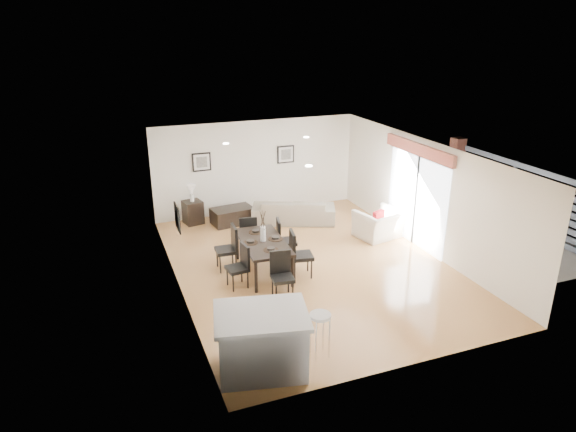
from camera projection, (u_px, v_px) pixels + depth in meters
name	position (u px, v px, depth m)	size (l,w,h in m)	color
ground	(310.00, 265.00, 11.88)	(8.00, 8.00, 0.00)	tan
wall_back	(256.00, 167.00, 14.90)	(6.00, 0.04, 2.70)	white
wall_front	(414.00, 293.00, 7.91)	(6.00, 0.04, 2.70)	white
wall_left	(175.00, 229.00, 10.40)	(0.04, 8.00, 2.70)	white
wall_right	(425.00, 195.00, 12.41)	(0.04, 8.00, 2.70)	white
ceiling	(312.00, 151.00, 10.93)	(6.00, 8.00, 0.02)	white
sofa	(293.00, 210.00, 14.39)	(2.30, 0.90, 0.67)	gray
armchair	(379.00, 224.00, 13.33)	(1.12, 0.98, 0.73)	beige
courtyard_plant_a	(513.00, 227.00, 13.13)	(0.64, 0.55, 0.71)	#386129
courtyard_plant_b	(460.00, 203.00, 14.95)	(0.40, 0.40, 0.71)	#386129
dining_table	(263.00, 244.00, 11.32)	(1.00, 1.87, 0.76)	black
dining_chair_wnear	(241.00, 263.00, 10.76)	(0.47, 0.47, 0.94)	black
dining_chair_wfar	(230.00, 245.00, 11.54)	(0.48, 0.48, 1.02)	black
dining_chair_enear	(298.00, 251.00, 11.18)	(0.55, 0.55, 1.05)	black
dining_chair_efar	(283.00, 237.00, 11.99)	(0.54, 0.54, 1.00)	black
dining_chair_head	(281.00, 272.00, 10.37)	(0.48, 0.48, 0.97)	black
dining_chair_foot	(248.00, 232.00, 12.36)	(0.49, 0.49, 0.95)	black
vase	(263.00, 229.00, 11.19)	(0.91, 1.39, 0.71)	white
coffee_table	(232.00, 216.00, 14.32)	(1.12, 0.67, 0.45)	black
side_table	(193.00, 212.00, 14.29)	(0.48, 0.48, 0.65)	black
table_lamp	(191.00, 191.00, 14.07)	(0.25, 0.25, 0.47)	white
cushion	(378.00, 218.00, 13.12)	(0.36, 0.11, 0.36)	#A2151B
kitchen_island	(262.00, 341.00, 8.13)	(1.68, 1.42, 1.03)	silver
bar_stool	(320.00, 320.00, 8.42)	(0.36, 0.36, 0.79)	silver
framed_print_back_left	(202.00, 162.00, 14.23)	(0.52, 0.04, 0.52)	black
framed_print_back_right	(286.00, 154.00, 15.07)	(0.52, 0.04, 0.52)	black
framed_print_left_wall	(177.00, 218.00, 10.13)	(0.04, 0.52, 0.52)	black
sliding_door	(417.00, 180.00, 12.55)	(0.12, 2.70, 2.57)	white
courtyard	(500.00, 188.00, 14.38)	(6.00, 6.00, 2.00)	gray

